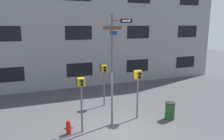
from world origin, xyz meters
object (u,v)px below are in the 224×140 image
street_sign_pole (114,62)px  pedestrian_signal_across (104,74)px  pedestrian_signal_right (138,80)px  fire_hydrant (69,127)px  trash_bin (170,111)px  pedestrian_signal_left (81,90)px

street_sign_pole → pedestrian_signal_across: street_sign_pole is taller
pedestrian_signal_right → fire_hydrant: bearing=-172.9°
street_sign_pole → pedestrian_signal_across: bearing=81.2°
pedestrian_signal_right → trash_bin: pedestrian_signal_right is taller
pedestrian_signal_left → pedestrian_signal_across: 3.32m
pedestrian_signal_across → fire_hydrant: bearing=-133.2°
pedestrian_signal_right → trash_bin: 2.22m
pedestrian_signal_across → trash_bin: 4.09m
street_sign_pole → fire_hydrant: street_sign_pole is taller
pedestrian_signal_left → pedestrian_signal_right: pedestrian_signal_right is taller
pedestrian_signal_left → pedestrian_signal_right: size_ratio=1.00×
pedestrian_signal_left → fire_hydrant: (-0.59, 0.01, -1.59)m
pedestrian_signal_left → trash_bin: pedestrian_signal_left is taller
fire_hydrant → trash_bin: trash_bin is taller
pedestrian_signal_right → pedestrian_signal_across: (-0.97, 2.26, -0.07)m
fire_hydrant → trash_bin: 4.97m
street_sign_pole → trash_bin: 3.82m
trash_bin → street_sign_pole: bearing=170.3°
pedestrian_signal_left → street_sign_pole: bearing=8.3°
pedestrian_signal_left → pedestrian_signal_right: bearing=8.6°
street_sign_pole → fire_hydrant: size_ratio=7.95×
pedestrian_signal_across → fire_hydrant: size_ratio=3.79×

